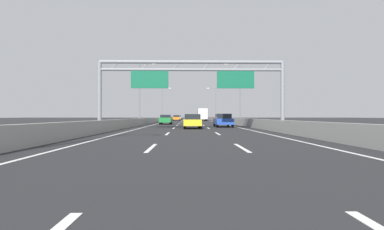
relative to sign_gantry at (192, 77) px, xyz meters
The scene contains 51 objects.
ground_plane 73.24m from the sign_gantry, 90.02° to the left, with size 260.00×260.00×0.00m, color #262628.
lane_dash_left_1 15.32m from the sign_gantry, 97.21° to the right, with size 0.16×3.00×0.01m, color white.
lane_dash_left_2 7.49m from the sign_gantry, 108.58° to the right, with size 0.16×3.00×0.01m, color white.
lane_dash_left_3 6.28m from the sign_gantry, 117.03° to the left, with size 0.16×3.00×0.01m, color white.
lane_dash_left_4 13.59m from the sign_gantry, 98.25° to the left, with size 0.16×3.00×0.01m, color white.
lane_dash_left_5 22.18m from the sign_gantry, 94.83° to the left, with size 0.16×3.00×0.01m, color white.
lane_dash_left_6 31.01m from the sign_gantry, 93.41° to the left, with size 0.16×3.00×0.01m, color white.
lane_dash_left_7 39.91m from the sign_gantry, 92.64° to the left, with size 0.16×3.00×0.01m, color white.
lane_dash_left_8 48.85m from the sign_gantry, 92.15° to the left, with size 0.16×3.00×0.01m, color white.
lane_dash_left_9 57.81m from the sign_gantry, 91.81° to the left, with size 0.16×3.00×0.01m, color white.
lane_dash_left_10 66.78m from the sign_gantry, 91.57° to the left, with size 0.16×3.00×0.01m, color white.
lane_dash_left_11 75.75m from the sign_gantry, 91.38° to the left, with size 0.16×3.00×0.01m, color white.
lane_dash_left_12 84.73m from the sign_gantry, 91.24° to the left, with size 0.16×3.00×0.01m, color white.
lane_dash_left_13 93.72m from the sign_gantry, 91.12° to the left, with size 0.16×3.00×0.01m, color white.
lane_dash_left_14 102.71m from the sign_gantry, 91.02° to the left, with size 0.16×3.00×0.01m, color white.
lane_dash_left_15 111.69m from the sign_gantry, 90.94° to the left, with size 0.16×3.00×0.01m, color white.
lane_dash_left_16 120.69m from the sign_gantry, 90.87° to the left, with size 0.16×3.00×0.01m, color white.
lane_dash_left_17 129.68m from the sign_gantry, 90.81° to the left, with size 0.16×3.00×0.01m, color white.
lane_dash_right_1 15.32m from the sign_gantry, 82.98° to the right, with size 0.16×3.00×0.01m, color white.
lane_dash_right_2 7.48m from the sign_gantry, 71.87° to the right, with size 0.16×3.00×0.01m, color white.
lane_dash_right_3 6.27m from the sign_gantry, 63.58° to the left, with size 0.16×3.00×0.01m, color white.
lane_dash_right_4 13.59m from the sign_gantry, 81.96° to the left, with size 0.16×3.00×0.01m, color white.
lane_dash_right_5 22.18m from the sign_gantry, 85.29° to the left, with size 0.16×3.00×0.01m, color white.
lane_dash_right_6 31.01m from the sign_gantry, 86.68° to the left, with size 0.16×3.00×0.01m, color white.
lane_dash_right_7 39.91m from the sign_gantry, 87.43° to the left, with size 0.16×3.00×0.01m, color white.
lane_dash_right_8 48.85m from the sign_gantry, 87.91° to the left, with size 0.16×3.00×0.01m, color white.
lane_dash_right_9 57.80m from the sign_gantry, 88.23° to the left, with size 0.16×3.00×0.01m, color white.
lane_dash_right_10 66.77m from the sign_gantry, 88.47° to the left, with size 0.16×3.00×0.01m, color white.
lane_dash_right_11 75.75m from the sign_gantry, 88.65° to the left, with size 0.16×3.00×0.01m, color white.
lane_dash_right_12 84.73m from the sign_gantry, 88.80° to the left, with size 0.16×3.00×0.01m, color white.
lane_dash_right_13 93.72m from the sign_gantry, 88.91° to the left, with size 0.16×3.00×0.01m, color white.
lane_dash_right_14 102.70m from the sign_gantry, 89.01° to the left, with size 0.16×3.00×0.01m, color white.
lane_dash_right_15 111.69m from the sign_gantry, 89.09° to the left, with size 0.16×3.00×0.01m, color white.
lane_dash_right_16 120.68m from the sign_gantry, 89.16° to the left, with size 0.16×3.00×0.01m, color white.
lane_dash_right_17 129.68m from the sign_gantry, 89.21° to the left, with size 0.16×3.00×0.01m, color white.
edge_line_left 61.49m from the sign_gantry, 94.94° to the left, with size 0.16×176.00×0.01m, color white.
edge_line_right 61.49m from the sign_gantry, 85.11° to the left, with size 0.16×176.00×0.01m, color white.
barrier_left 83.48m from the sign_gantry, 94.76° to the left, with size 0.45×220.00×0.95m.
barrier_right 83.47m from the sign_gantry, 85.27° to the left, with size 0.45×220.00×0.95m.
sign_gantry is the anchor object (origin of this frame).
streetlamp_left_mid 18.86m from the sign_gantry, 113.41° to the left, with size 2.58×0.28×9.50m.
streetlamp_right_mid 18.84m from the sign_gantry, 66.73° to the left, with size 2.58×0.28×9.50m.
streetlamp_left_far 55.55m from the sign_gantry, 97.75° to the left, with size 2.58×0.28×9.50m.
streetlamp_right_far 55.54m from the sign_gantry, 82.30° to the left, with size 2.58×0.28×9.50m.
red_car 68.02m from the sign_gantry, 90.12° to the left, with size 1.79×4.35×1.46m.
green_car 18.47m from the sign_gantry, 101.97° to the left, with size 1.74×4.29×1.46m.
orange_car 52.10m from the sign_gantry, 93.81° to the left, with size 1.83×4.41×1.50m.
blue_car 8.77m from the sign_gantry, 61.46° to the left, with size 1.90×4.37×1.53m.
yellow_car 5.00m from the sign_gantry, 88.06° to the left, with size 1.74×4.23×1.46m.
silver_car 75.93m from the sign_gantry, 92.72° to the left, with size 1.90×4.49×1.43m.
box_truck 48.55m from the sign_gantry, 85.93° to the left, with size 2.34×8.46×3.16m.
Camera 1 is at (-0.36, 1.32, 1.27)m, focal length 26.32 mm.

